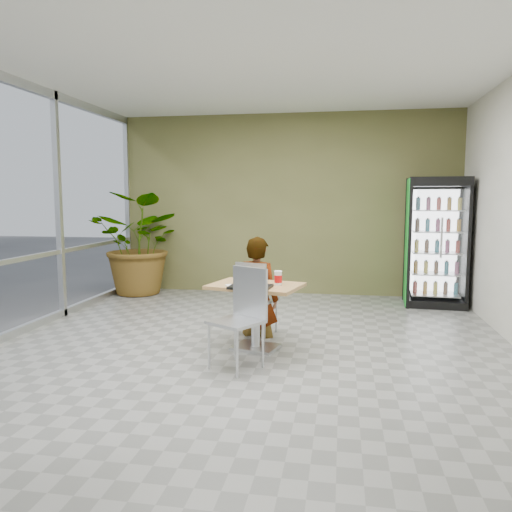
# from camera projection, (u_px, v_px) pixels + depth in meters

# --- Properties ---
(ground) EXTENTS (7.00, 7.00, 0.00)m
(ground) POSITION_uv_depth(u_px,v_px,m) (250.00, 350.00, 5.66)
(ground) COLOR gray
(ground) RESTS_ON ground
(room_envelope) EXTENTS (6.00, 7.00, 3.20)m
(room_envelope) POSITION_uv_depth(u_px,v_px,m) (250.00, 209.00, 5.47)
(room_envelope) COLOR silver
(room_envelope) RESTS_ON ground
(storefront_frame) EXTENTS (0.10, 7.00, 3.20)m
(storefront_frame) POSITION_uv_depth(u_px,v_px,m) (4.00, 208.00, 5.98)
(storefront_frame) COLOR #BABCBF
(storefront_frame) RESTS_ON ground
(dining_table) EXTENTS (1.12, 0.90, 0.75)m
(dining_table) POSITION_uv_depth(u_px,v_px,m) (256.00, 303.00, 5.65)
(dining_table) COLOR tan
(dining_table) RESTS_ON ground
(chair_far) EXTENTS (0.51, 0.52, 0.93)m
(chair_far) POSITION_uv_depth(u_px,v_px,m) (254.00, 293.00, 6.18)
(chair_far) COLOR #BABCBF
(chair_far) RESTS_ON ground
(chair_near) EXTENTS (0.62, 0.62, 1.01)m
(chair_near) POSITION_uv_depth(u_px,v_px,m) (243.00, 309.00, 5.07)
(chair_near) COLOR #BABCBF
(chair_near) RESTS_ON ground
(seated_woman) EXTENTS (0.65, 0.51, 1.55)m
(seated_woman) POSITION_uv_depth(u_px,v_px,m) (257.00, 298.00, 6.23)
(seated_woman) COLOR black
(seated_woman) RESTS_ON ground
(pizza_plate) EXTENTS (0.29, 0.27, 0.03)m
(pizza_plate) POSITION_uv_depth(u_px,v_px,m) (245.00, 282.00, 5.64)
(pizza_plate) COLOR white
(pizza_plate) RESTS_ON dining_table
(soda_cup) EXTENTS (0.09, 0.09, 0.16)m
(soda_cup) POSITION_uv_depth(u_px,v_px,m) (278.00, 278.00, 5.56)
(soda_cup) COLOR white
(soda_cup) RESTS_ON dining_table
(napkin_stack) EXTENTS (0.20, 0.20, 0.02)m
(napkin_stack) POSITION_uv_depth(u_px,v_px,m) (233.00, 286.00, 5.46)
(napkin_stack) COLOR white
(napkin_stack) RESTS_ON dining_table
(cafeteria_tray) EXTENTS (0.47, 0.36, 0.03)m
(cafeteria_tray) POSITION_uv_depth(u_px,v_px,m) (250.00, 287.00, 5.39)
(cafeteria_tray) COLOR black
(cafeteria_tray) RESTS_ON dining_table
(beverage_fridge) EXTENTS (0.98, 0.78, 2.04)m
(beverage_fridge) POSITION_uv_depth(u_px,v_px,m) (436.00, 242.00, 7.91)
(beverage_fridge) COLOR black
(beverage_fridge) RESTS_ON ground
(potted_plant) EXTENTS (1.88, 1.71, 1.82)m
(potted_plant) POSITION_uv_depth(u_px,v_px,m) (142.00, 244.00, 8.89)
(potted_plant) COLOR #366A2A
(potted_plant) RESTS_ON ground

